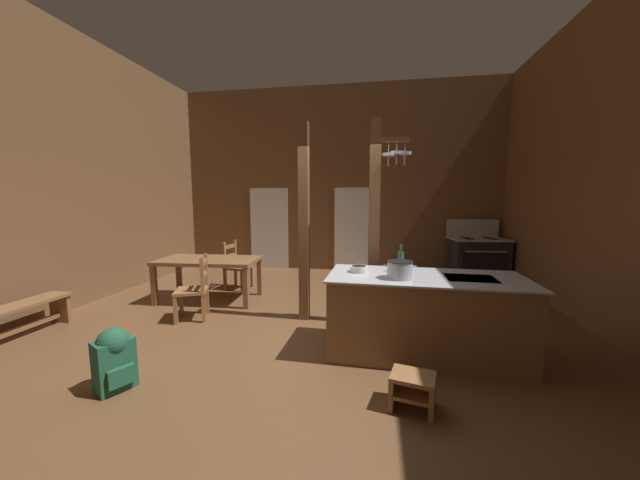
# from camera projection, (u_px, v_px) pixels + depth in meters

# --- Properties ---
(ground_plane) EXTENTS (8.52, 9.07, 0.10)m
(ground_plane) POSITION_uv_depth(u_px,v_px,m) (297.00, 340.00, 4.23)
(ground_plane) COLOR brown
(wall_back) EXTENTS (8.52, 0.14, 4.50)m
(wall_back) POSITION_uv_depth(u_px,v_px,m) (336.00, 180.00, 8.06)
(wall_back) COLOR brown
(wall_back) RESTS_ON ground_plane
(wall_left) EXTENTS (0.14, 9.07, 4.50)m
(wall_left) POSITION_uv_depth(u_px,v_px,m) (25.00, 165.00, 4.60)
(wall_left) COLOR brown
(wall_left) RESTS_ON ground_plane
(glazed_door_back_left) EXTENTS (1.00, 0.01, 2.05)m
(glazed_door_back_left) POSITION_uv_depth(u_px,v_px,m) (269.00, 228.00, 8.43)
(glazed_door_back_left) COLOR white
(glazed_door_back_left) RESTS_ON ground_plane
(glazed_panel_back_right) EXTENTS (0.84, 0.01, 2.05)m
(glazed_panel_back_right) POSITION_uv_depth(u_px,v_px,m) (351.00, 230.00, 8.08)
(glazed_panel_back_right) COLOR white
(glazed_panel_back_right) RESTS_ON ground_plane
(kitchen_island) EXTENTS (2.19, 1.02, 0.92)m
(kitchen_island) POSITION_uv_depth(u_px,v_px,m) (424.00, 315.00, 3.70)
(kitchen_island) COLOR brown
(kitchen_island) RESTS_ON ground_plane
(stove_range) EXTENTS (1.22, 0.92, 1.32)m
(stove_range) POSITION_uv_depth(u_px,v_px,m) (477.00, 259.00, 7.13)
(stove_range) COLOR black
(stove_range) RESTS_ON ground_plane
(support_post_with_pot_rack) EXTENTS (0.56, 0.22, 2.85)m
(support_post_with_pot_rack) POSITION_uv_depth(u_px,v_px,m) (376.00, 217.00, 4.52)
(support_post_with_pot_rack) COLOR brown
(support_post_with_pot_rack) RESTS_ON ground_plane
(support_post_center) EXTENTS (0.14, 0.14, 2.85)m
(support_post_center) POSITION_uv_depth(u_px,v_px,m) (304.00, 224.00, 4.70)
(support_post_center) COLOR brown
(support_post_center) RESTS_ON ground_plane
(step_stool) EXTENTS (0.41, 0.35, 0.30)m
(step_stool) POSITION_uv_depth(u_px,v_px,m) (413.00, 388.00, 2.76)
(step_stool) COLOR olive
(step_stool) RESTS_ON ground_plane
(dining_table) EXTENTS (1.75, 1.00, 0.74)m
(dining_table) POSITION_uv_depth(u_px,v_px,m) (209.00, 264.00, 5.70)
(dining_table) COLOR brown
(dining_table) RESTS_ON ground_plane
(ladderback_chair_near_window) EXTENTS (0.57, 0.57, 0.95)m
(ladderback_chair_near_window) POSITION_uv_depth(u_px,v_px,m) (195.00, 289.00, 4.82)
(ladderback_chair_near_window) COLOR olive
(ladderback_chair_near_window) RESTS_ON ground_plane
(ladderback_chair_by_post) EXTENTS (0.50, 0.50, 0.95)m
(ladderback_chair_by_post) POSITION_uv_depth(u_px,v_px,m) (236.00, 266.00, 6.48)
(ladderback_chair_by_post) COLOR olive
(ladderback_chair_by_post) RESTS_ON ground_plane
(bench_along_left_wall) EXTENTS (0.36, 1.62, 0.44)m
(bench_along_left_wall) POSITION_uv_depth(u_px,v_px,m) (1.00, 320.00, 3.96)
(bench_along_left_wall) COLOR brown
(bench_along_left_wall) RESTS_ON ground_plane
(backpack) EXTENTS (0.38, 0.39, 0.60)m
(backpack) POSITION_uv_depth(u_px,v_px,m) (114.00, 357.00, 3.02)
(backpack) COLOR #1E5138
(backpack) RESTS_ON ground_plane
(stockpot_on_counter) EXTENTS (0.35, 0.28, 0.19)m
(stockpot_on_counter) POSITION_uv_depth(u_px,v_px,m) (400.00, 270.00, 3.52)
(stockpot_on_counter) COLOR #A8AAB2
(stockpot_on_counter) RESTS_ON kitchen_island
(mixing_bowl_on_counter) EXTENTS (0.21, 0.21, 0.07)m
(mixing_bowl_on_counter) POSITION_uv_depth(u_px,v_px,m) (359.00, 269.00, 3.85)
(mixing_bowl_on_counter) COLOR silver
(mixing_bowl_on_counter) RESTS_ON kitchen_island
(bottle_tall_on_counter) EXTENTS (0.07, 0.07, 0.32)m
(bottle_tall_on_counter) POSITION_uv_depth(u_px,v_px,m) (401.00, 261.00, 3.85)
(bottle_tall_on_counter) COLOR #2D5638
(bottle_tall_on_counter) RESTS_ON kitchen_island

